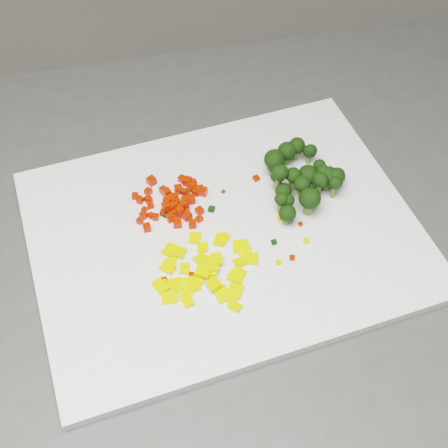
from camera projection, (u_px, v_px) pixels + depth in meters
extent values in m
cube|color=#454542|center=(249.00, 365.00, 1.16)|extent=(1.01, 0.71, 0.90)
cube|color=white|center=(224.00, 232.00, 0.77)|extent=(0.51, 0.42, 0.01)
cube|color=red|center=(186.00, 209.00, 0.78)|extent=(0.01, 0.01, 0.01)
cube|color=red|center=(151.00, 181.00, 0.81)|extent=(0.01, 0.01, 0.01)
cube|color=red|center=(156.00, 217.00, 0.78)|extent=(0.01, 0.01, 0.01)
cube|color=red|center=(187.00, 216.00, 0.77)|extent=(0.01, 0.01, 0.01)
cube|color=red|center=(173.00, 206.00, 0.78)|extent=(0.01, 0.01, 0.01)
cube|color=red|center=(187.00, 181.00, 0.81)|extent=(0.01, 0.01, 0.01)
cube|color=red|center=(170.00, 220.00, 0.77)|extent=(0.01, 0.01, 0.01)
cube|color=red|center=(184.00, 204.00, 0.78)|extent=(0.01, 0.01, 0.01)
cube|color=red|center=(200.00, 190.00, 0.80)|extent=(0.01, 0.01, 0.01)
cube|color=red|center=(171.00, 217.00, 0.78)|extent=(0.01, 0.01, 0.01)
cube|color=red|center=(147.00, 227.00, 0.76)|extent=(0.01, 0.01, 0.01)
cube|color=red|center=(173.00, 200.00, 0.78)|extent=(0.01, 0.01, 0.01)
cube|color=red|center=(180.00, 211.00, 0.77)|extent=(0.01, 0.01, 0.01)
cube|color=red|center=(190.00, 189.00, 0.80)|extent=(0.01, 0.01, 0.01)
cube|color=red|center=(163.00, 213.00, 0.78)|extent=(0.01, 0.01, 0.01)
cube|color=red|center=(189.00, 197.00, 0.80)|extent=(0.01, 0.01, 0.01)
cube|color=red|center=(203.00, 192.00, 0.80)|extent=(0.01, 0.01, 0.01)
cube|color=red|center=(174.00, 209.00, 0.78)|extent=(0.01, 0.01, 0.01)
cube|color=red|center=(167.00, 192.00, 0.79)|extent=(0.01, 0.01, 0.01)
cube|color=red|center=(185.00, 200.00, 0.78)|extent=(0.01, 0.01, 0.01)
cube|color=red|center=(171.00, 206.00, 0.78)|extent=(0.01, 0.01, 0.01)
cube|color=red|center=(169.00, 207.00, 0.77)|extent=(0.01, 0.01, 0.01)
cube|color=red|center=(168.00, 201.00, 0.79)|extent=(0.01, 0.01, 0.01)
cube|color=red|center=(199.00, 219.00, 0.77)|extent=(0.01, 0.01, 0.01)
cube|color=red|center=(148.00, 192.00, 0.80)|extent=(0.01, 0.01, 0.01)
cube|color=red|center=(151.00, 216.00, 0.78)|extent=(0.01, 0.01, 0.01)
cube|color=red|center=(184.00, 192.00, 0.79)|extent=(0.01, 0.01, 0.01)
cube|color=red|center=(148.00, 200.00, 0.79)|extent=(0.01, 0.01, 0.01)
cube|color=red|center=(192.00, 224.00, 0.77)|extent=(0.01, 0.01, 0.01)
cube|color=red|center=(140.00, 221.00, 0.77)|extent=(0.01, 0.01, 0.01)
cube|color=red|center=(172.00, 198.00, 0.78)|extent=(0.01, 0.01, 0.01)
cube|color=red|center=(144.00, 210.00, 0.78)|extent=(0.01, 0.01, 0.01)
cube|color=red|center=(191.00, 199.00, 0.79)|extent=(0.01, 0.01, 0.01)
cube|color=red|center=(148.00, 199.00, 0.79)|extent=(0.01, 0.01, 0.01)
cube|color=red|center=(199.00, 211.00, 0.78)|extent=(0.01, 0.01, 0.01)
cube|color=red|center=(190.00, 183.00, 0.81)|extent=(0.01, 0.01, 0.01)
cube|color=red|center=(166.00, 206.00, 0.77)|extent=(0.01, 0.01, 0.01)
cube|color=red|center=(176.00, 202.00, 0.78)|extent=(0.01, 0.01, 0.01)
cube|color=red|center=(135.00, 196.00, 0.80)|extent=(0.01, 0.01, 0.01)
cube|color=red|center=(183.00, 204.00, 0.78)|extent=(0.01, 0.01, 0.01)
cube|color=red|center=(176.00, 200.00, 0.78)|extent=(0.01, 0.01, 0.01)
cube|color=red|center=(178.00, 190.00, 0.80)|extent=(0.01, 0.01, 0.01)
cube|color=red|center=(176.00, 196.00, 0.79)|extent=(0.01, 0.01, 0.01)
cube|color=red|center=(139.00, 199.00, 0.79)|extent=(0.01, 0.01, 0.01)
cube|color=red|center=(168.00, 200.00, 0.78)|extent=(0.01, 0.01, 0.01)
cube|color=red|center=(192.00, 186.00, 0.81)|extent=(0.01, 0.01, 0.01)
cube|color=red|center=(178.00, 223.00, 0.77)|extent=(0.01, 0.01, 0.01)
cube|color=red|center=(166.00, 193.00, 0.80)|extent=(0.01, 0.01, 0.01)
cube|color=red|center=(178.00, 189.00, 0.80)|extent=(0.01, 0.01, 0.01)
cube|color=red|center=(172.00, 213.00, 0.78)|extent=(0.01, 0.01, 0.01)
cube|color=red|center=(193.00, 183.00, 0.81)|extent=(0.01, 0.01, 0.01)
cube|color=red|center=(180.00, 207.00, 0.78)|extent=(0.01, 0.01, 0.01)
cube|color=red|center=(167.00, 201.00, 0.78)|extent=(0.01, 0.01, 0.01)
cube|color=red|center=(163.00, 190.00, 0.80)|extent=(0.01, 0.01, 0.01)
cube|color=red|center=(200.00, 219.00, 0.77)|extent=(0.01, 0.01, 0.01)
cube|color=red|center=(182.00, 179.00, 0.82)|extent=(0.01, 0.01, 0.01)
cube|color=red|center=(150.00, 205.00, 0.79)|extent=(0.01, 0.01, 0.01)
cube|color=red|center=(143.00, 215.00, 0.78)|extent=(0.01, 0.01, 0.01)
cube|color=red|center=(196.00, 192.00, 0.80)|extent=(0.01, 0.01, 0.01)
cube|color=red|center=(140.00, 200.00, 0.79)|extent=(0.01, 0.01, 0.01)
cube|color=red|center=(176.00, 212.00, 0.78)|extent=(0.01, 0.01, 0.01)
cube|color=yellow|center=(243.00, 248.00, 0.75)|extent=(0.02, 0.02, 0.01)
cube|color=yellow|center=(216.00, 259.00, 0.73)|extent=(0.02, 0.02, 0.00)
cube|color=yellow|center=(170.00, 298.00, 0.70)|extent=(0.02, 0.02, 0.01)
cube|color=yellow|center=(164.00, 286.00, 0.71)|extent=(0.02, 0.02, 0.01)
cube|color=yellow|center=(241.00, 246.00, 0.75)|extent=(0.02, 0.02, 0.00)
cube|color=yellow|center=(203.00, 247.00, 0.75)|extent=(0.02, 0.02, 0.01)
cube|color=yellow|center=(195.00, 238.00, 0.76)|extent=(0.02, 0.02, 0.00)
cube|color=yellow|center=(201.00, 259.00, 0.74)|extent=(0.02, 0.02, 0.01)
cube|color=yellow|center=(251.00, 258.00, 0.74)|extent=(0.02, 0.02, 0.01)
cube|color=yellow|center=(230.00, 298.00, 0.70)|extent=(0.02, 0.02, 0.01)
cube|color=yellow|center=(187.00, 300.00, 0.70)|extent=(0.02, 0.02, 0.01)
cube|color=yellow|center=(203.00, 271.00, 0.72)|extent=(0.02, 0.02, 0.01)
cube|color=yellow|center=(235.00, 306.00, 0.70)|extent=(0.02, 0.02, 0.01)
cube|color=yellow|center=(171.00, 250.00, 0.75)|extent=(0.03, 0.03, 0.01)
cube|color=yellow|center=(161.00, 286.00, 0.71)|extent=(0.02, 0.02, 0.01)
cube|color=yellow|center=(219.00, 240.00, 0.75)|extent=(0.02, 0.02, 0.01)
cube|color=yellow|center=(167.00, 268.00, 0.73)|extent=(0.02, 0.02, 0.01)
cube|color=yellow|center=(208.00, 273.00, 0.72)|extent=(0.02, 0.02, 0.01)
cube|color=yellow|center=(222.00, 295.00, 0.71)|extent=(0.02, 0.02, 0.01)
cube|color=yellow|center=(242.00, 261.00, 0.73)|extent=(0.02, 0.02, 0.01)
cube|color=yellow|center=(179.00, 253.00, 0.74)|extent=(0.02, 0.02, 0.01)
cube|color=yellow|center=(211.00, 266.00, 0.72)|extent=(0.02, 0.02, 0.01)
cube|color=yellow|center=(235.00, 291.00, 0.71)|extent=(0.02, 0.02, 0.01)
cube|color=yellow|center=(193.00, 283.00, 0.72)|extent=(0.03, 0.03, 0.01)
cube|color=yellow|center=(177.00, 285.00, 0.71)|extent=(0.02, 0.02, 0.01)
cube|color=yellow|center=(212.00, 268.00, 0.72)|extent=(0.01, 0.02, 0.01)
cube|color=yellow|center=(243.00, 252.00, 0.74)|extent=(0.02, 0.02, 0.01)
cube|color=yellow|center=(187.00, 288.00, 0.71)|extent=(0.03, 0.02, 0.01)
cube|color=yellow|center=(192.00, 284.00, 0.71)|extent=(0.02, 0.02, 0.01)
cube|color=yellow|center=(185.00, 268.00, 0.73)|extent=(0.01, 0.02, 0.00)
cube|color=yellow|center=(171.00, 265.00, 0.73)|extent=(0.02, 0.02, 0.01)
cube|color=yellow|center=(236.00, 277.00, 0.72)|extent=(0.02, 0.02, 0.00)
cube|color=yellow|center=(237.00, 274.00, 0.72)|extent=(0.02, 0.02, 0.01)
cube|color=yellow|center=(214.00, 284.00, 0.71)|extent=(0.02, 0.02, 0.01)
cube|color=yellow|center=(223.00, 239.00, 0.76)|extent=(0.02, 0.02, 0.01)
cube|color=black|center=(211.00, 209.00, 0.78)|extent=(0.01, 0.01, 0.01)
cube|color=red|center=(165.00, 280.00, 0.72)|extent=(0.01, 0.01, 0.00)
cube|color=red|center=(223.00, 192.00, 0.80)|extent=(0.01, 0.01, 0.00)
cube|color=red|center=(292.00, 258.00, 0.74)|extent=(0.01, 0.01, 0.00)
cube|color=red|center=(256.00, 178.00, 0.82)|extent=(0.01, 0.01, 0.01)
cube|color=black|center=(274.00, 242.00, 0.75)|extent=(0.01, 0.01, 0.00)
cube|color=yellow|center=(306.00, 241.00, 0.75)|extent=(0.01, 0.01, 0.00)
cube|color=yellow|center=(278.00, 262.00, 0.73)|extent=(0.01, 0.01, 0.00)
cube|color=black|center=(278.00, 183.00, 0.81)|extent=(0.01, 0.01, 0.01)
cube|color=red|center=(300.00, 224.00, 0.77)|extent=(0.01, 0.01, 0.00)
cube|color=yellow|center=(183.00, 250.00, 0.74)|extent=(0.01, 0.01, 0.00)
cube|color=yellow|center=(166.00, 199.00, 0.79)|extent=(0.01, 0.01, 0.00)
cube|color=yellow|center=(280.00, 217.00, 0.78)|extent=(0.01, 0.01, 0.01)
cube|color=red|center=(191.00, 275.00, 0.72)|extent=(0.01, 0.01, 0.00)
cube|color=red|center=(175.00, 214.00, 0.78)|extent=(0.01, 0.01, 0.00)
cube|color=black|center=(165.00, 215.00, 0.78)|extent=(0.01, 0.01, 0.00)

